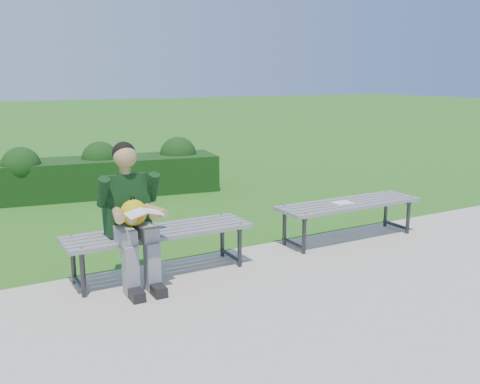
{
  "coord_description": "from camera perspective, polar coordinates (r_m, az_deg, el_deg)",
  "views": [
    {
      "loc": [
        -2.21,
        -5.01,
        1.91
      ],
      "look_at": [
        0.49,
        -0.19,
        0.71
      ],
      "focal_mm": 40.0,
      "sensor_mm": 36.0,
      "label": 1
    }
  ],
  "objects": [
    {
      "name": "seated_boy",
      "position": [
        4.94,
        -11.59,
        -2.02
      ],
      "size": [
        0.56,
        0.76,
        1.31
      ],
      "color": "slate",
      "rests_on": "walkway"
    },
    {
      "name": "paper_sheet",
      "position": [
        6.32,
        10.89,
        -1.12
      ],
      "size": [
        0.23,
        0.18,
        0.01
      ],
      "color": "white",
      "rests_on": "bench_right"
    },
    {
      "name": "walkway",
      "position": [
        4.37,
        4.52,
        -13.59
      ],
      "size": [
        30.0,
        3.5,
        0.02
      ],
      "color": "beige",
      "rests_on": "ground"
    },
    {
      "name": "bench_left",
      "position": [
        5.2,
        -8.62,
        -4.6
      ],
      "size": [
        1.8,
        0.5,
        0.46
      ],
      "color": "slate",
      "rests_on": "walkway"
    },
    {
      "name": "bench_right",
      "position": [
        6.4,
        11.56,
        -1.52
      ],
      "size": [
        1.8,
        0.5,
        0.46
      ],
      "color": "slate",
      "rests_on": "walkway"
    },
    {
      "name": "hedge",
      "position": [
        9.04,
        -13.86,
        2.09
      ],
      "size": [
        3.66,
        1.42,
        0.89
      ],
      "color": "#1A4016",
      "rests_on": "ground"
    },
    {
      "name": "ground",
      "position": [
        5.8,
        -5.19,
        -7.05
      ],
      "size": [
        80.0,
        80.0,
        0.0
      ],
      "color": "#326E1B",
      "rests_on": "ground"
    }
  ]
}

